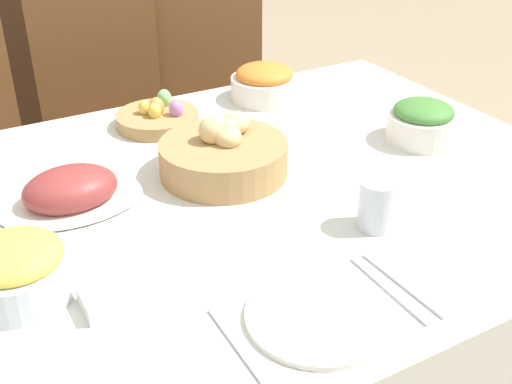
{
  "coord_description": "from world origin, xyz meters",
  "views": [
    {
      "loc": [
        -0.54,
        -1.05,
        1.4
      ],
      "look_at": [
        0.01,
        -0.09,
        0.77
      ],
      "focal_mm": 45.0,
      "sensor_mm": 36.0,
      "label": 1
    }
  ],
  "objects_px": {
    "sideboard": "(22,83)",
    "egg_basket": "(158,117)",
    "green_salad_bowl": "(423,122)",
    "knife": "(388,289)",
    "chair_far_center": "(111,124)",
    "fork": "(239,348)",
    "bread_basket": "(224,155)",
    "drinking_cup": "(377,204)",
    "chair_far_right": "(222,101)",
    "carrot_bowl": "(264,83)",
    "ham_platter": "(71,191)",
    "pineapple_bowl": "(17,269)",
    "butter_dish": "(119,295)",
    "spoon": "(402,284)",
    "dinner_plate": "(318,316)"
  },
  "relations": [
    {
      "from": "sideboard",
      "to": "egg_basket",
      "type": "xyz_separation_m",
      "value": [
        0.13,
        -1.26,
        0.29
      ]
    },
    {
      "from": "green_salad_bowl",
      "to": "knife",
      "type": "height_order",
      "value": "green_salad_bowl"
    },
    {
      "from": "chair_far_center",
      "to": "fork",
      "type": "bearing_deg",
      "value": -93.48
    },
    {
      "from": "bread_basket",
      "to": "drinking_cup",
      "type": "height_order",
      "value": "bread_basket"
    },
    {
      "from": "chair_far_right",
      "to": "carrot_bowl",
      "type": "xyz_separation_m",
      "value": [
        -0.11,
        -0.49,
        0.25
      ]
    },
    {
      "from": "chair_far_right",
      "to": "knife",
      "type": "bearing_deg",
      "value": -99.68
    },
    {
      "from": "ham_platter",
      "to": "bread_basket",
      "type": "bearing_deg",
      "value": -5.99
    },
    {
      "from": "chair_far_center",
      "to": "drinking_cup",
      "type": "distance_m",
      "value": 1.22
    },
    {
      "from": "pineapple_bowl",
      "to": "carrot_bowl",
      "type": "distance_m",
      "value": 0.97
    },
    {
      "from": "bread_basket",
      "to": "knife",
      "type": "xyz_separation_m",
      "value": [
        0.05,
        -0.51,
        -0.04
      ]
    },
    {
      "from": "bread_basket",
      "to": "butter_dish",
      "type": "height_order",
      "value": "bread_basket"
    },
    {
      "from": "sideboard",
      "to": "pineapple_bowl",
      "type": "xyz_separation_m",
      "value": [
        -0.33,
        -1.79,
        0.31
      ]
    },
    {
      "from": "ham_platter",
      "to": "pineapple_bowl",
      "type": "height_order",
      "value": "pineapple_bowl"
    },
    {
      "from": "egg_basket",
      "to": "fork",
      "type": "relative_size",
      "value": 1.06
    },
    {
      "from": "sideboard",
      "to": "bread_basket",
      "type": "xyz_separation_m",
      "value": [
        0.16,
        -1.58,
        0.31
      ]
    },
    {
      "from": "sideboard",
      "to": "green_salad_bowl",
      "type": "bearing_deg",
      "value": -68.43
    },
    {
      "from": "egg_basket",
      "to": "spoon",
      "type": "relative_size",
      "value": 1.06
    },
    {
      "from": "carrot_bowl",
      "to": "butter_dish",
      "type": "xyz_separation_m",
      "value": [
        -0.66,
        -0.66,
        -0.03
      ]
    },
    {
      "from": "chair_far_center",
      "to": "ham_platter",
      "type": "relative_size",
      "value": 3.29
    },
    {
      "from": "spoon",
      "to": "bread_basket",
      "type": "bearing_deg",
      "value": 97.62
    },
    {
      "from": "sideboard",
      "to": "knife",
      "type": "distance_m",
      "value": 2.11
    },
    {
      "from": "egg_basket",
      "to": "carrot_bowl",
      "type": "xyz_separation_m",
      "value": [
        0.33,
        0.03,
        0.03
      ]
    },
    {
      "from": "chair_far_center",
      "to": "egg_basket",
      "type": "relative_size",
      "value": 4.61
    },
    {
      "from": "bread_basket",
      "to": "fork",
      "type": "xyz_separation_m",
      "value": [
        -0.23,
        -0.51,
        -0.04
      ]
    },
    {
      "from": "green_salad_bowl",
      "to": "dinner_plate",
      "type": "height_order",
      "value": "green_salad_bowl"
    },
    {
      "from": "chair_far_right",
      "to": "chair_far_center",
      "type": "height_order",
      "value": "same"
    },
    {
      "from": "spoon",
      "to": "ham_platter",
      "type": "bearing_deg",
      "value": 125.97
    },
    {
      "from": "drinking_cup",
      "to": "knife",
      "type": "bearing_deg",
      "value": -122.48
    },
    {
      "from": "butter_dish",
      "to": "carrot_bowl",
      "type": "bearing_deg",
      "value": 45.28
    },
    {
      "from": "knife",
      "to": "spoon",
      "type": "bearing_deg",
      "value": 1.09
    },
    {
      "from": "bread_basket",
      "to": "drinking_cup",
      "type": "bearing_deg",
      "value": -65.5
    },
    {
      "from": "bread_basket",
      "to": "butter_dish",
      "type": "relative_size",
      "value": 2.38
    },
    {
      "from": "chair_far_right",
      "to": "pineapple_bowl",
      "type": "bearing_deg",
      "value": -125.03
    },
    {
      "from": "bread_basket",
      "to": "spoon",
      "type": "distance_m",
      "value": 0.52
    },
    {
      "from": "chair_far_right",
      "to": "fork",
      "type": "distance_m",
      "value": 1.51
    },
    {
      "from": "butter_dish",
      "to": "chair_far_center",
      "type": "bearing_deg",
      "value": 73.36
    },
    {
      "from": "egg_basket",
      "to": "pineapple_bowl",
      "type": "relative_size",
      "value": 1.15
    },
    {
      "from": "chair_far_center",
      "to": "chair_far_right",
      "type": "bearing_deg",
      "value": 6.12
    },
    {
      "from": "chair_far_right",
      "to": "sideboard",
      "type": "xyz_separation_m",
      "value": [
        -0.57,
        0.74,
        -0.06
      ]
    },
    {
      "from": "dinner_plate",
      "to": "spoon",
      "type": "distance_m",
      "value": 0.17
    },
    {
      "from": "green_salad_bowl",
      "to": "dinner_plate",
      "type": "xyz_separation_m",
      "value": [
        -0.59,
        -0.42,
        -0.04
      ]
    },
    {
      "from": "ham_platter",
      "to": "pineapple_bowl",
      "type": "bearing_deg",
      "value": -121.71
    },
    {
      "from": "chair_far_right",
      "to": "egg_basket",
      "type": "height_order",
      "value": "chair_far_right"
    },
    {
      "from": "chair_far_center",
      "to": "knife",
      "type": "xyz_separation_m",
      "value": [
        0.06,
        -1.35,
        0.2
      ]
    },
    {
      "from": "drinking_cup",
      "to": "dinner_plate",
      "type": "bearing_deg",
      "value": -145.9
    },
    {
      "from": "sideboard",
      "to": "spoon",
      "type": "height_order",
      "value": "sideboard"
    },
    {
      "from": "egg_basket",
      "to": "butter_dish",
      "type": "bearing_deg",
      "value": -116.96
    },
    {
      "from": "dinner_plate",
      "to": "fork",
      "type": "distance_m",
      "value": 0.14
    },
    {
      "from": "carrot_bowl",
      "to": "knife",
      "type": "xyz_separation_m",
      "value": [
        -0.26,
        -0.85,
        -0.05
      ]
    },
    {
      "from": "carrot_bowl",
      "to": "spoon",
      "type": "distance_m",
      "value": 0.88
    }
  ]
}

